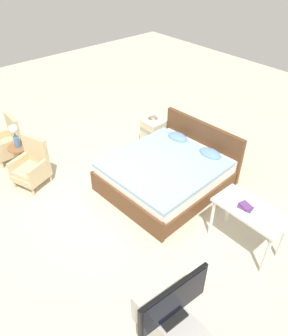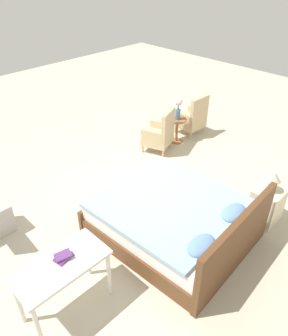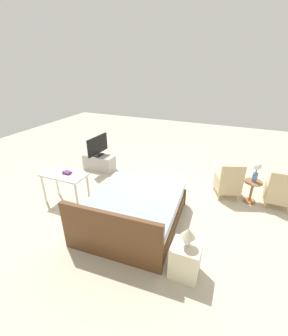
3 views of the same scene
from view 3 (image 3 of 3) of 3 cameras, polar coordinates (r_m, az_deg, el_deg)
name	(u,v)px [view 3 (image 3 of 3)]	position (r m, az deg, el deg)	size (l,w,h in m)	color
ground_plane	(158,202)	(5.45, 3.49, -8.63)	(16.00, 16.00, 0.00)	beige
bed	(133,212)	(4.62, -2.93, -11.11)	(1.90, 2.18, 0.96)	brown
armchair_by_window_left	(279,193)	(5.93, 31.04, -5.36)	(0.55, 0.55, 0.92)	#CCB284
armchair_by_window_right	(228,183)	(5.83, 20.61, -3.66)	(0.69, 0.69, 0.92)	#CCB284
side_table	(252,189)	(5.86, 25.72, -4.84)	(0.40, 0.40, 0.54)	#936038
flower_vase	(256,170)	(5.65, 26.66, -0.49)	(0.17, 0.17, 0.48)	#4C709E
nightstand	(185,260)	(3.78, 10.41, -22.00)	(0.44, 0.41, 0.57)	beige
table_lamp	(188,235)	(3.43, 11.09, -16.32)	(0.22, 0.22, 0.33)	silver
tv_stand	(99,162)	(7.05, -11.29, 1.38)	(0.96, 0.40, 0.47)	#B7B2AD
tv_flatscreen	(98,146)	(6.85, -11.69, 5.59)	(0.22, 0.91, 0.60)	black
vanity_desk	(64,178)	(5.43, -19.60, -2.48)	(1.04, 0.52, 0.76)	silver
book_stack	(67,172)	(5.35, -18.95, -1.09)	(0.22, 0.16, 0.06)	#66387A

